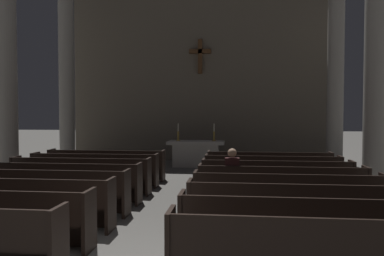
% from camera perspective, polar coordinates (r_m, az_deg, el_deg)
% --- Properties ---
extents(pew_left_row_3, '(3.67, 0.50, 0.95)m').
position_cam_1_polar(pew_left_row_3, '(7.87, -24.75, -9.94)').
color(pew_left_row_3, black).
rests_on(pew_left_row_3, ground).
extents(pew_left_row_4, '(3.67, 0.50, 0.95)m').
position_cam_1_polar(pew_left_row_4, '(8.74, -21.27, -8.67)').
color(pew_left_row_4, black).
rests_on(pew_left_row_4, ground).
extents(pew_left_row_5, '(3.67, 0.50, 0.95)m').
position_cam_1_polar(pew_left_row_5, '(9.64, -18.44, -7.61)').
color(pew_left_row_5, black).
rests_on(pew_left_row_5, ground).
extents(pew_left_row_6, '(3.67, 0.50, 0.95)m').
position_cam_1_polar(pew_left_row_6, '(10.56, -16.12, -6.71)').
color(pew_left_row_6, black).
rests_on(pew_left_row_6, ground).
extents(pew_left_row_7, '(3.67, 0.50, 0.95)m').
position_cam_1_polar(pew_left_row_7, '(11.50, -14.18, -5.96)').
color(pew_left_row_7, black).
rests_on(pew_left_row_7, ground).
extents(pew_left_row_8, '(3.67, 0.50, 0.95)m').
position_cam_1_polar(pew_left_row_8, '(12.46, -12.54, -5.31)').
color(pew_left_row_8, black).
rests_on(pew_left_row_8, ground).
extents(pew_right_row_1, '(3.67, 0.50, 0.95)m').
position_cam_1_polar(pew_right_row_1, '(4.94, 18.91, -17.21)').
color(pew_right_row_1, black).
rests_on(pew_right_row_1, ground).
extents(pew_right_row_2, '(3.67, 0.50, 0.95)m').
position_cam_1_polar(pew_right_row_2, '(5.90, 16.67, -13.95)').
color(pew_right_row_2, black).
rests_on(pew_right_row_2, ground).
extents(pew_right_row_3, '(3.67, 0.50, 0.95)m').
position_cam_1_polar(pew_right_row_3, '(6.87, 15.09, -11.60)').
color(pew_right_row_3, black).
rests_on(pew_right_row_3, ground).
extents(pew_right_row_4, '(3.67, 0.50, 0.95)m').
position_cam_1_polar(pew_right_row_4, '(7.85, 13.93, -9.82)').
color(pew_right_row_4, black).
rests_on(pew_right_row_4, ground).
extents(pew_right_row_5, '(3.67, 0.50, 0.95)m').
position_cam_1_polar(pew_right_row_5, '(8.84, 13.03, -8.44)').
color(pew_right_row_5, black).
rests_on(pew_right_row_5, ground).
extents(pew_right_row_6, '(3.67, 0.50, 0.95)m').
position_cam_1_polar(pew_right_row_6, '(9.84, 12.32, -7.34)').
color(pew_right_row_6, black).
rests_on(pew_right_row_6, ground).
extents(pew_right_row_7, '(3.67, 0.50, 0.95)m').
position_cam_1_polar(pew_right_row_7, '(10.84, 11.74, -6.44)').
color(pew_right_row_7, black).
rests_on(pew_right_row_7, ground).
extents(pew_right_row_8, '(3.67, 0.50, 0.95)m').
position_cam_1_polar(pew_right_row_8, '(11.85, 11.26, -5.69)').
color(pew_right_row_8, black).
rests_on(pew_right_row_8, ground).
extents(column_left_second, '(0.90, 0.90, 6.99)m').
position_cam_1_polar(column_left_second, '(12.73, -25.71, 7.92)').
color(column_left_second, '#ADA89E').
rests_on(column_left_second, ground).
extents(column_right_second, '(0.90, 0.90, 6.99)m').
position_cam_1_polar(column_right_second, '(11.47, 25.50, 8.56)').
color(column_right_second, '#ADA89E').
rests_on(column_right_second, ground).
extents(column_left_third, '(0.90, 0.90, 6.99)m').
position_cam_1_polar(column_left_third, '(16.36, -18.01, 6.73)').
color(column_left_third, '#ADA89E').
rests_on(column_left_third, ground).
extents(column_right_third, '(0.90, 0.90, 6.99)m').
position_cam_1_polar(column_right_third, '(15.40, 20.40, 6.99)').
color(column_right_third, '#ADA89E').
rests_on(column_right_third, ground).
extents(altar, '(2.20, 0.90, 1.01)m').
position_cam_1_polar(altar, '(15.08, 0.59, -3.72)').
color(altar, '#BCB7AD').
rests_on(altar, ground).
extents(candlestick_left, '(0.16, 0.16, 0.68)m').
position_cam_1_polar(candlestick_left, '(15.11, -2.05, -1.07)').
color(candlestick_left, '#B79338').
rests_on(candlestick_left, altar).
extents(candlestick_right, '(0.16, 0.16, 0.68)m').
position_cam_1_polar(candlestick_right, '(14.97, 3.26, -1.10)').
color(candlestick_right, '#B79338').
rests_on(candlestick_right, altar).
extents(apse_with_cross, '(11.37, 0.43, 8.24)m').
position_cam_1_polar(apse_with_cross, '(17.12, 1.27, 9.03)').
color(apse_with_cross, '#706656').
rests_on(apse_with_cross, ground).
extents(lone_worshipper, '(0.32, 0.43, 1.32)m').
position_cam_1_polar(lone_worshipper, '(8.78, 5.93, -7.04)').
color(lone_worshipper, '#26262B').
rests_on(lone_worshipper, ground).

